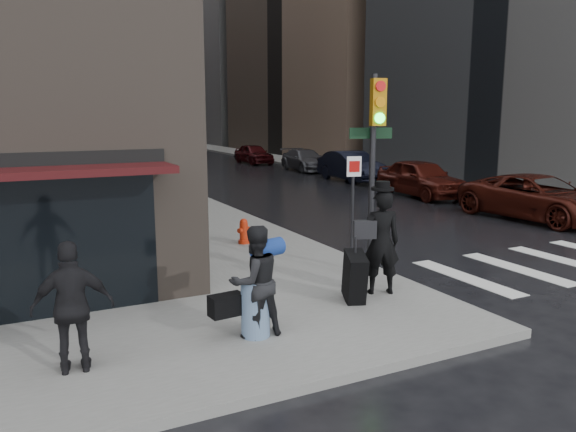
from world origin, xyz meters
name	(u,v)px	position (x,y,z in m)	size (l,w,h in m)	color
ground	(357,318)	(0.00, 0.00, 0.00)	(140.00, 140.00, 0.00)	black
sidewalk_left	(106,172)	(0.00, 27.00, 0.07)	(4.00, 50.00, 0.15)	slate
sidewalk_right	(304,163)	(13.50, 27.00, 0.07)	(3.00, 50.00, 0.15)	slate
bldg_right_far	(275,41)	(26.00, 58.00, 12.50)	(22.00, 20.00, 25.00)	slate
bldg_distant	(84,23)	(6.00, 78.00, 16.00)	(40.00, 12.00, 32.00)	slate
man_overcoat	(376,247)	(0.76, 0.56, 1.07)	(1.44, 1.00, 2.19)	black
man_jeans	(254,281)	(-2.05, -0.26, 1.02)	(1.26, 0.74, 1.74)	black
man_greycoat	(73,307)	(-4.65, -0.30, 1.04)	(1.09, 0.56, 1.78)	black
traffic_light	(373,147)	(1.53, 1.82, 2.85)	(1.02, 0.58, 4.19)	black
fire_hydrant	(244,232)	(0.18, 5.64, 0.45)	(0.39, 0.29, 0.67)	#B7240B
parked_car_0	(539,198)	(10.63, 5.04, 0.75)	(2.50, 5.42, 1.51)	#3E120C
parked_car_1	(421,178)	(10.61, 11.06, 0.80)	(1.90, 4.72, 1.61)	#45140D
parked_car_2	(351,166)	(10.97, 17.07, 0.79)	(1.67, 4.79, 1.58)	black
parked_car_3	(305,160)	(11.45, 23.09, 0.67)	(1.86, 4.58, 1.33)	#434448
parked_car_4	(254,154)	(10.53, 29.10, 0.70)	(1.65, 4.10, 1.40)	#3D0C0F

